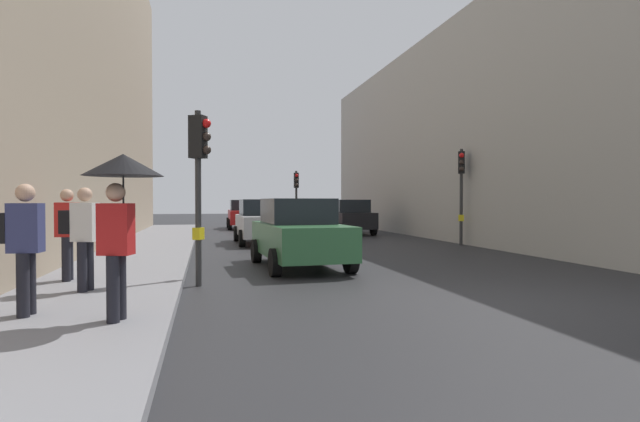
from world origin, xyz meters
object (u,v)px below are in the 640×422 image
Objects in this scene: pedestrian_in_red_jacket at (67,230)px; car_dark_suv at (349,217)px; traffic_light_mid_street at (461,179)px; traffic_light_far_median at (296,190)px; car_silver_hatchback at (262,221)px; pedestrian_with_black_backpack at (83,232)px; pedestrian_with_umbrella at (121,190)px; traffic_light_near_right at (199,165)px; car_green_estate at (299,233)px; car_red_sedan at (244,214)px; pedestrian_with_grey_backpack at (22,241)px.

car_dark_suv is at bearing 55.69° from pedestrian_in_red_jacket.
pedestrian_in_red_jacket is at bearing -150.19° from traffic_light_mid_street.
traffic_light_far_median is 0.80× the size of car_silver_hatchback.
traffic_light_mid_street is 2.08× the size of pedestrian_with_black_backpack.
pedestrian_with_black_backpack is (-1.00, 2.42, -0.68)m from pedestrian_with_umbrella.
car_silver_hatchback is at bearing -136.20° from car_dark_suv.
traffic_light_near_right is 3.74m from car_green_estate.
traffic_light_far_median is 1.57× the size of pedestrian_with_umbrella.
car_red_sedan and car_silver_hatchback have the same top height.
traffic_light_mid_street is at bearing 45.18° from pedestrian_with_umbrella.
car_green_estate is 6.79m from pedestrian_with_umbrella.
traffic_light_mid_street is at bearing -65.29° from traffic_light_far_median.
car_silver_hatchback is at bearing 91.17° from car_green_estate.
pedestrian_with_black_backpack is at bearing -144.61° from traffic_light_mid_street.
car_red_sedan is 23.97m from pedestrian_with_grey_backpack.
pedestrian_with_grey_backpack is (-4.72, -5.21, 0.29)m from car_green_estate.
car_green_estate is 13.16m from car_dark_suv.
pedestrian_with_black_backpack is 1.00× the size of pedestrian_in_red_jacket.
pedestrian_with_black_backpack is 1.00× the size of pedestrian_with_grey_backpack.
car_silver_hatchback is (-7.32, 2.61, -1.66)m from traffic_light_mid_street.
traffic_light_mid_street is 0.86× the size of car_green_estate.
traffic_light_mid_street is 7.95m from car_dark_suv.
traffic_light_mid_street reaches higher than pedestrian_with_grey_backpack.
pedestrian_with_grey_backpack and pedestrian_in_red_jacket have the same top height.
car_red_sedan is 1.00× the size of car_dark_suv.
car_red_sedan is at bearing 78.78° from pedestrian_with_grey_backpack.
pedestrian_with_umbrella is at bearing -106.11° from traffic_light_far_median.
traffic_light_far_median is 0.78× the size of car_green_estate.
car_dark_suv is (2.29, -2.57, -1.44)m from traffic_light_far_median.
car_dark_suv is (7.31, 14.61, -1.53)m from traffic_light_near_right.
car_green_estate is at bearing -99.87° from traffic_light_far_median.
pedestrian_with_grey_backpack is (-11.89, -10.02, -1.38)m from traffic_light_mid_street.
traffic_light_near_right reaches higher than pedestrian_with_black_backpack.
pedestrian_in_red_jacket is at bearing -124.31° from car_dark_suv.
car_green_estate is 5.38m from pedestrian_in_red_jacket.
pedestrian_with_black_backpack is at bearing -111.33° from car_silver_hatchback.
car_red_sedan is at bearing 89.51° from car_silver_hatchback.
pedestrian_with_grey_backpack is 1.00× the size of pedestrian_in_red_jacket.
pedestrian_with_black_backpack is at bearing 112.39° from pedestrian_with_umbrella.
pedestrian_with_umbrella is (-3.23, -13.23, 0.96)m from car_silver_hatchback.
traffic_light_mid_street is at bearing 33.83° from car_green_estate.
traffic_light_near_right is at bearing -106.30° from traffic_light_far_median.
pedestrian_with_black_backpack is at bearing -120.59° from car_dark_suv.
pedestrian_with_grey_backpack is (-2.27, -2.83, -1.24)m from traffic_light_near_right.
car_dark_suv is 1.97× the size of pedestrian_with_umbrella.
traffic_light_mid_street is at bearing -72.70° from car_dark_suv.
car_silver_hatchback is at bearing -90.49° from car_red_sedan.
pedestrian_with_umbrella is at bearing -134.82° from traffic_light_mid_street.
car_silver_hatchback is 2.39× the size of pedestrian_in_red_jacket.
traffic_light_far_median reaches higher than pedestrian_with_umbrella.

